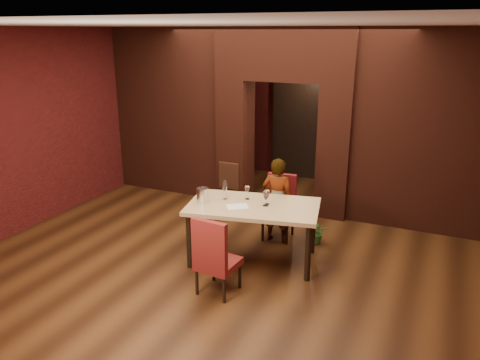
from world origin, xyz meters
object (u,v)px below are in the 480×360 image
object	(u,v)px
person_seated	(277,200)
wine_glass_c	(266,199)
wine_glass_a	(247,193)
dining_table	(253,233)
wine_glass_b	(267,197)
water_bottle	(225,190)
wine_bucket	(203,195)
chair_near	(218,254)
chair_far	(278,208)
potted_plant	(317,232)

from	to	relation	value
person_seated	wine_glass_c	xyz separation A→B (m)	(0.08, -0.71, 0.28)
wine_glass_a	dining_table	bearing A→B (deg)	-45.54
wine_glass_b	water_bottle	world-z (taller)	water_bottle
wine_glass_c	wine_bucket	xyz separation A→B (m)	(-0.86, -0.22, -0.00)
chair_near	wine_glass_b	xyz separation A→B (m)	(0.23, 1.06, 0.43)
dining_table	chair_far	size ratio (longest dim) A/B	1.79
chair_far	person_seated	world-z (taller)	person_seated
person_seated	wine_glass_c	size ratio (longest dim) A/B	6.49
chair_far	wine_glass_a	world-z (taller)	wine_glass_a
wine_glass_c	potted_plant	xyz separation A→B (m)	(0.51, 0.89, -0.76)
chair_near	wine_glass_a	world-z (taller)	wine_glass_a
wine_glass_c	water_bottle	bearing A→B (deg)	178.25
wine_glass_b	wine_bucket	distance (m)	0.90
wine_glass_c	wine_bucket	size ratio (longest dim) A/B	1.02
chair_near	water_bottle	distance (m)	1.18
person_seated	wine_glass_b	distance (m)	0.71
chair_near	person_seated	distance (m)	1.72
wine_glass_b	water_bottle	bearing A→B (deg)	-175.88
chair_near	wine_glass_a	size ratio (longest dim) A/B	5.43
dining_table	wine_glass_a	xyz separation A→B (m)	(-0.17, 0.17, 0.51)
dining_table	wine_glass_a	size ratio (longest dim) A/B	9.49
wine_bucket	water_bottle	bearing A→B (deg)	45.33
water_bottle	potted_plant	world-z (taller)	water_bottle
chair_near	wine_glass_c	distance (m)	1.10
dining_table	chair_far	distance (m)	0.86
dining_table	potted_plant	distance (m)	1.17
wine_glass_a	wine_bucket	world-z (taller)	wine_bucket
dining_table	chair_near	xyz separation A→B (m)	(-0.06, -0.96, 0.09)
wine_glass_a	wine_bucket	distance (m)	0.64
person_seated	wine_glass_c	distance (m)	0.77
wine_glass_c	wine_glass_a	bearing A→B (deg)	157.49
person_seated	water_bottle	size ratio (longest dim) A/B	4.76
chair_far	wine_glass_b	xyz separation A→B (m)	(0.10, -0.75, 0.44)
potted_plant	chair_near	bearing A→B (deg)	-111.51
chair_far	wine_glass_c	size ratio (longest dim) A/B	4.89
wine_bucket	water_bottle	distance (m)	0.33
wine_glass_b	wine_bucket	size ratio (longest dim) A/B	0.99
chair_near	water_bottle	xyz separation A→B (m)	(-0.40, 1.01, 0.47)
potted_plant	dining_table	bearing A→B (deg)	-126.51
chair_near	potted_plant	bearing A→B (deg)	-107.02
wine_glass_c	potted_plant	bearing A→B (deg)	60.09
dining_table	wine_glass_c	world-z (taller)	wine_glass_c
wine_glass_b	chair_near	bearing A→B (deg)	-102.06
chair_far	water_bottle	xyz separation A→B (m)	(-0.53, -0.80, 0.48)
person_seated	wine_glass_a	size ratio (longest dim) A/B	7.06
chair_far	potted_plant	world-z (taller)	chair_far
person_seated	wine_glass_b	world-z (taller)	person_seated
chair_far	chair_near	world-z (taller)	chair_near
wine_glass_c	chair_far	bearing A→B (deg)	96.99
dining_table	chair_far	bearing A→B (deg)	73.78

